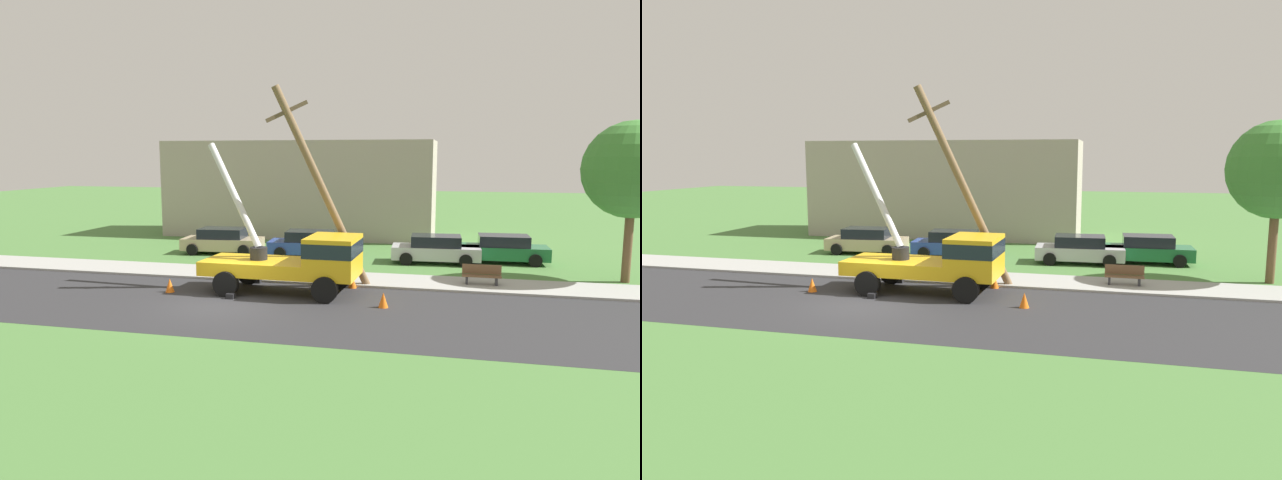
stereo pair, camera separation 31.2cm
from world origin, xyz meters
TOP-DOWN VIEW (x-y plane):
  - ground_plane at (0.00, 12.00)m, footprint 120.00×120.00m
  - road_asphalt at (0.00, 0.00)m, footprint 80.00×7.85m
  - sidewalk_strip at (0.00, 5.30)m, footprint 80.00×2.75m
  - utility_truck at (2.31, 2.32)m, footprint 6.76×3.21m
  - leaning_utility_pole at (2.82, 3.56)m, footprint 4.09×1.95m
  - traffic_cone_ahead at (5.76, 0.93)m, footprint 0.36×0.36m
  - traffic_cone_behind at (-2.90, 1.32)m, footprint 0.36×0.36m
  - traffic_cone_curbside at (4.10, 3.77)m, footprint 0.36×0.36m
  - parked_sedan_tan at (-4.54, 10.62)m, footprint 4.55×2.28m
  - parked_sedan_blue at (0.50, 10.66)m, footprint 4.54×2.27m
  - parked_sedan_silver at (7.20, 10.37)m, footprint 4.48×2.16m
  - parked_sedan_green at (10.55, 11.27)m, footprint 4.45×2.11m
  - park_bench at (9.31, 5.37)m, footprint 1.60×0.45m
  - roadside_tree_near at (15.40, 7.63)m, footprint 4.15×4.15m
  - lowrise_building_backdrop at (-2.35, 19.33)m, footprint 18.00×6.00m

SIDE VIEW (x-z plane):
  - ground_plane at x=0.00m, z-range 0.00..0.00m
  - road_asphalt at x=0.00m, z-range 0.00..0.01m
  - sidewalk_strip at x=0.00m, z-range 0.00..0.10m
  - traffic_cone_ahead at x=5.76m, z-range 0.00..0.56m
  - traffic_cone_behind at x=-2.90m, z-range 0.00..0.56m
  - traffic_cone_curbside at x=4.10m, z-range 0.00..0.56m
  - park_bench at x=9.31m, z-range 0.01..0.91m
  - parked_sedan_tan at x=-4.54m, z-range 0.00..1.42m
  - parked_sedan_blue at x=0.50m, z-range 0.00..1.42m
  - parked_sedan_silver at x=7.20m, z-range 0.00..1.42m
  - parked_sedan_green at x=10.55m, z-range 0.00..1.42m
  - utility_truck at x=2.31m, z-range -1.58..4.40m
  - lowrise_building_backdrop at x=-2.35m, z-range 0.00..6.40m
  - leaning_utility_pole at x=2.82m, z-range 0.08..8.36m
  - roadside_tree_near at x=15.40m, z-range 1.37..8.30m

